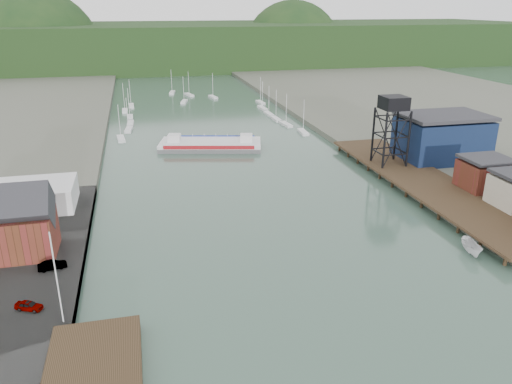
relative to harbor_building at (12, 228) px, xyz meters
name	(u,v)px	position (x,y,z in m)	size (l,w,h in m)	color
ground	(349,343)	(42.00, -30.00, -6.09)	(600.00, 600.00, 0.00)	#2F493E
west_quay	(19,291)	(2.00, -10.00, -5.29)	(16.00, 80.00, 1.60)	slate
west_stage	(93,377)	(13.00, -30.00, -5.19)	(10.00, 18.00, 1.80)	black
east_pier	(425,181)	(79.00, 15.00, -4.19)	(14.00, 70.00, 2.45)	black
harbor_building	(12,228)	(0.00, 0.00, 0.00)	(12.20, 8.20, 8.90)	#512A17
white_shed	(25,196)	(-2.00, 20.00, -2.24)	(18.00, 12.00, 4.50)	silver
flagpole	(57,278)	(9.00, -20.00, 1.51)	(0.16, 0.16, 12.00)	silver
lift_tower	(393,107)	(77.00, 28.00, 9.56)	(6.50, 6.50, 16.00)	black
blue_shed	(442,138)	(92.00, 30.00, 0.98)	(20.50, 14.50, 11.30)	#0C1937
marina_sailboats	(199,112)	(42.08, 108.46, -5.74)	(57.71, 92.65, 0.90)	silver
distant_hills	(160,48)	(38.02, 271.35, 4.29)	(500.00, 120.00, 80.00)	black
chain_ferry	(211,144)	(38.94, 58.71, -4.94)	(29.61, 17.25, 4.00)	#545457
motorboat	(472,248)	(70.20, -13.60, -4.97)	(2.17, 5.77, 2.23)	silver
car_west_a	(29,305)	(4.52, -16.28, -3.89)	(1.41, 3.50, 1.19)	#999999
car_west_b	(52,265)	(5.98, -6.10, -3.83)	(1.39, 4.00, 1.32)	#999999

